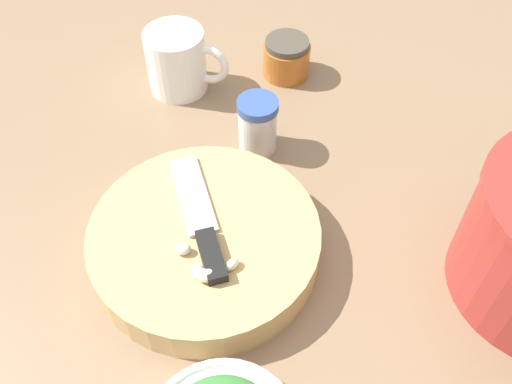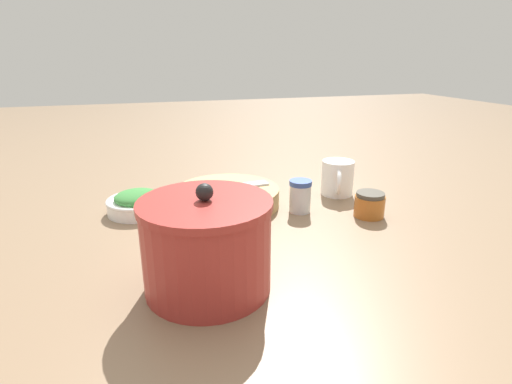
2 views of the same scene
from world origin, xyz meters
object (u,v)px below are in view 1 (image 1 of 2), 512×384
coffee_mug (178,61)px  spice_jar (258,125)px  cutting_board (205,242)px  chef_knife (202,223)px  garlic_cloves (204,266)px  honey_jar (286,58)px

coffee_mug → spice_jar: bearing=30.7°
cutting_board → spice_jar: 0.19m
chef_knife → garlic_cloves: size_ratio=2.68×
spice_jar → cutting_board: bearing=-30.8°
chef_knife → coffee_mug: bearing=83.5°
cutting_board → spice_jar: (-0.16, 0.10, 0.02)m
chef_knife → garlic_cloves: same height
spice_jar → honey_jar: spice_jar is taller
spice_jar → honey_jar: bearing=152.7°
garlic_cloves → spice_jar: spice_jar is taller
cutting_board → honey_jar: 0.36m
chef_knife → spice_jar: 0.18m
garlic_cloves → spice_jar: (-0.21, 0.10, -0.01)m
garlic_cloves → spice_jar: bearing=154.2°
honey_jar → spice_jar: bearing=-27.3°
chef_knife → cutting_board: bearing=-87.4°
cutting_board → garlic_cloves: 0.06m
coffee_mug → honey_jar: size_ratio=1.65×
honey_jar → coffee_mug: bearing=-90.3°
cutting_board → garlic_cloves: garlic_cloves is taller
cutting_board → honey_jar: honey_jar is taller
honey_jar → cutting_board: bearing=-29.2°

